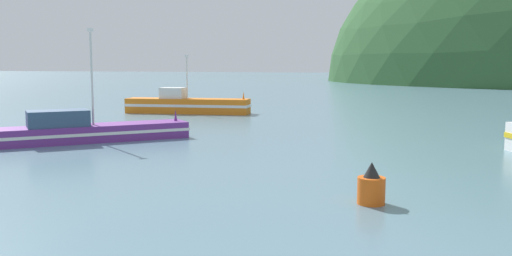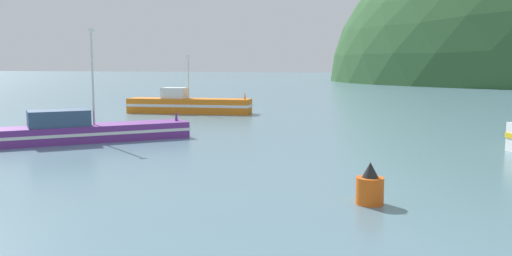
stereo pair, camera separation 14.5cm
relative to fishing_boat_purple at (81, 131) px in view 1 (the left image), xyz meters
The scene contains 3 objects.
fishing_boat_purple is the anchor object (origin of this frame).
fishing_boat_orange 18.78m from the fishing_boat_purple, 95.61° to the left, with size 11.75×3.47×5.34m.
channel_buoy 19.71m from the fishing_boat_purple, 27.80° to the right, with size 0.90×0.90×1.38m.
Camera 1 is at (6.91, -0.37, 4.49)m, focal length 37.50 mm.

